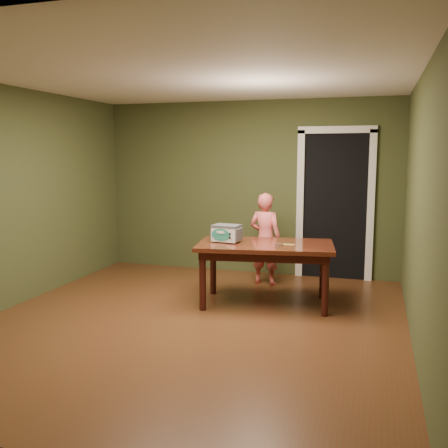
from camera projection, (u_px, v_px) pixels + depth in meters
name	position (u px, v px, depth m)	size (l,w,h in m)	color
floor	(190.00, 323.00, 5.38)	(5.00, 5.00, 0.00)	#4F2916
room_shell	(189.00, 164.00, 5.14)	(4.52, 5.02, 2.61)	#3C4424
doorway	(336.00, 205.00, 7.49)	(1.10, 0.66, 2.25)	black
dining_table	(265.00, 251.00, 5.98)	(1.71, 1.12, 0.75)	black
toy_oven	(227.00, 233.00, 6.04)	(0.37, 0.27, 0.21)	#4C4F54
baking_pan	(279.00, 244.00, 5.83)	(0.10, 0.10, 0.02)	silver
spatula	(287.00, 244.00, 5.88)	(0.18, 0.03, 0.01)	#E5DC63
child	(265.00, 239.00, 6.92)	(0.47, 0.31, 1.28)	#F26663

